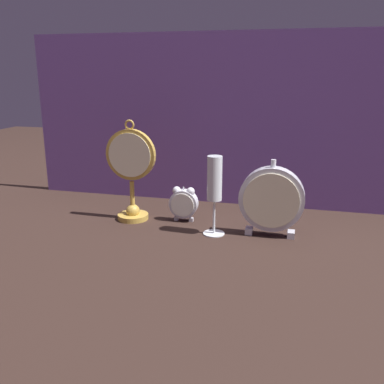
% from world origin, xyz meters
% --- Properties ---
extents(ground_plane, '(4.00, 4.00, 0.00)m').
position_xyz_m(ground_plane, '(0.00, 0.00, 0.00)').
color(ground_plane, black).
extents(fabric_backdrop_drape, '(1.27, 0.01, 0.57)m').
position_xyz_m(fabric_backdrop_drape, '(0.00, 0.33, 0.28)').
color(fabric_backdrop_drape, '#6B478E').
rests_on(fabric_backdrop_drape, ground_plane).
extents(pocket_watch_on_stand, '(0.15, 0.09, 0.31)m').
position_xyz_m(pocket_watch_on_stand, '(-0.19, 0.08, 0.14)').
color(pocket_watch_on_stand, gold).
rests_on(pocket_watch_on_stand, ground_plane).
extents(alarm_clock_twin_bell, '(0.09, 0.03, 0.11)m').
position_xyz_m(alarm_clock_twin_bell, '(-0.03, 0.10, 0.06)').
color(alarm_clock_twin_bell, silver).
rests_on(alarm_clock_twin_bell, ground_plane).
extents(mantel_clock_silver, '(0.18, 0.04, 0.22)m').
position_xyz_m(mantel_clock_silver, '(0.23, 0.05, 0.11)').
color(mantel_clock_silver, silver).
rests_on(mantel_clock_silver, ground_plane).
extents(champagne_flute, '(0.06, 0.06, 0.22)m').
position_xyz_m(champagne_flute, '(0.08, 0.02, 0.14)').
color(champagne_flute, silver).
rests_on(champagne_flute, ground_plane).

